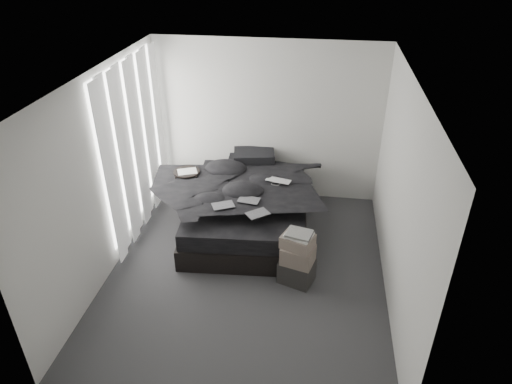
# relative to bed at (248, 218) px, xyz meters

# --- Properties ---
(floor) EXTENTS (3.60, 4.20, 0.01)m
(floor) POSITION_rel_bed_xyz_m (0.15, -1.02, -0.16)
(floor) COLOR #343437
(floor) RESTS_ON ground
(ceiling) EXTENTS (3.60, 4.20, 0.01)m
(ceiling) POSITION_rel_bed_xyz_m (0.15, -1.02, 2.44)
(ceiling) COLOR white
(ceiling) RESTS_ON ground
(wall_back) EXTENTS (3.60, 0.01, 2.60)m
(wall_back) POSITION_rel_bed_xyz_m (0.15, 1.08, 1.14)
(wall_back) COLOR silver
(wall_back) RESTS_ON ground
(wall_front) EXTENTS (3.60, 0.01, 2.60)m
(wall_front) POSITION_rel_bed_xyz_m (0.15, -3.12, 1.14)
(wall_front) COLOR silver
(wall_front) RESTS_ON ground
(wall_left) EXTENTS (0.01, 4.20, 2.60)m
(wall_left) POSITION_rel_bed_xyz_m (-1.65, -1.02, 1.14)
(wall_left) COLOR silver
(wall_left) RESTS_ON ground
(wall_right) EXTENTS (0.01, 4.20, 2.60)m
(wall_right) POSITION_rel_bed_xyz_m (1.95, -1.02, 1.14)
(wall_right) COLOR silver
(wall_right) RESTS_ON ground
(window_left) EXTENTS (0.02, 2.00, 2.30)m
(window_left) POSITION_rel_bed_xyz_m (-1.63, -0.12, 1.19)
(window_left) COLOR white
(window_left) RESTS_ON wall_left
(curtain_left) EXTENTS (0.06, 2.12, 2.48)m
(curtain_left) POSITION_rel_bed_xyz_m (-1.58, -0.12, 1.12)
(curtain_left) COLOR white
(curtain_left) RESTS_ON wall_left
(bed) EXTENTS (1.90, 2.41, 0.31)m
(bed) POSITION_rel_bed_xyz_m (0.00, 0.00, 0.00)
(bed) COLOR black
(bed) RESTS_ON floor
(mattress) EXTENTS (1.83, 2.34, 0.25)m
(mattress) POSITION_rel_bed_xyz_m (0.00, 0.00, 0.28)
(mattress) COLOR black
(mattress) RESTS_ON bed
(duvet) EXTENTS (1.83, 2.08, 0.27)m
(duvet) POSITION_rel_bed_xyz_m (0.00, -0.06, 0.54)
(duvet) COLOR black
(duvet) RESTS_ON mattress
(pillow_lower) EXTENTS (0.72, 0.52, 0.16)m
(pillow_lower) POSITION_rel_bed_xyz_m (-0.12, 0.89, 0.48)
(pillow_lower) COLOR black
(pillow_lower) RESTS_ON mattress
(pillow_upper) EXTENTS (0.72, 0.55, 0.15)m
(pillow_upper) POSITION_rel_bed_xyz_m (-0.04, 0.87, 0.63)
(pillow_upper) COLOR black
(pillow_upper) RESTS_ON pillow_lower
(laptop) EXTENTS (0.41, 0.32, 0.03)m
(laptop) POSITION_rel_bed_xyz_m (0.42, 0.09, 0.68)
(laptop) COLOR silver
(laptop) RESTS_ON duvet
(comic_a) EXTENTS (0.34, 0.30, 0.01)m
(comic_a) POSITION_rel_bed_xyz_m (-0.24, -0.63, 0.67)
(comic_a) COLOR black
(comic_a) RESTS_ON duvet
(comic_b) EXTENTS (0.31, 0.23, 0.01)m
(comic_b) POSITION_rel_bed_xyz_m (0.09, -0.44, 0.68)
(comic_b) COLOR black
(comic_b) RESTS_ON duvet
(comic_c) EXTENTS (0.35, 0.33, 0.01)m
(comic_c) POSITION_rel_bed_xyz_m (0.25, -0.77, 0.69)
(comic_c) COLOR black
(comic_c) RESTS_ON duvet
(side_stand) EXTENTS (0.48, 0.48, 0.75)m
(side_stand) POSITION_rel_bed_xyz_m (-0.99, 0.24, 0.22)
(side_stand) COLOR black
(side_stand) RESTS_ON floor
(papers) EXTENTS (0.35, 0.31, 0.01)m
(papers) POSITION_rel_bed_xyz_m (-0.98, 0.23, 0.60)
(papers) COLOR white
(papers) RESTS_ON side_stand
(floor_books) EXTENTS (0.15, 0.20, 0.13)m
(floor_books) POSITION_rel_bed_xyz_m (-0.94, 0.01, -0.09)
(floor_books) COLOR black
(floor_books) RESTS_ON floor
(box_lower) EXTENTS (0.50, 0.45, 0.31)m
(box_lower) POSITION_rel_bed_xyz_m (0.82, -1.14, -0.00)
(box_lower) COLOR black
(box_lower) RESTS_ON floor
(box_mid) EXTENTS (0.46, 0.40, 0.24)m
(box_mid) POSITION_rel_bed_xyz_m (0.82, -1.15, 0.27)
(box_mid) COLOR #685B52
(box_mid) RESTS_ON box_lower
(box_upper) EXTENTS (0.46, 0.42, 0.16)m
(box_upper) POSITION_rel_bed_xyz_m (0.81, -1.13, 0.47)
(box_upper) COLOR #685B52
(box_upper) RESTS_ON box_mid
(art_book_white) EXTENTS (0.38, 0.35, 0.03)m
(art_book_white) POSITION_rel_bed_xyz_m (0.82, -1.14, 0.57)
(art_book_white) COLOR silver
(art_book_white) RESTS_ON box_upper
(art_book_snake) EXTENTS (0.36, 0.31, 0.03)m
(art_book_snake) POSITION_rel_bed_xyz_m (0.82, -1.15, 0.60)
(art_book_snake) COLOR silver
(art_book_snake) RESTS_ON art_book_white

